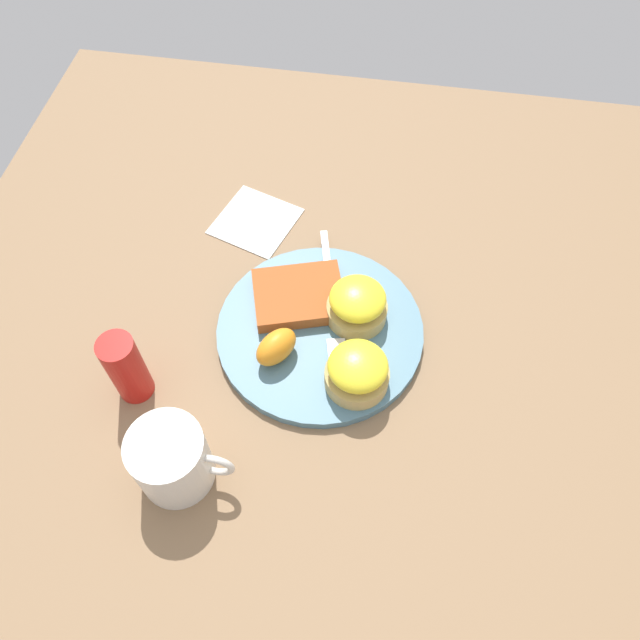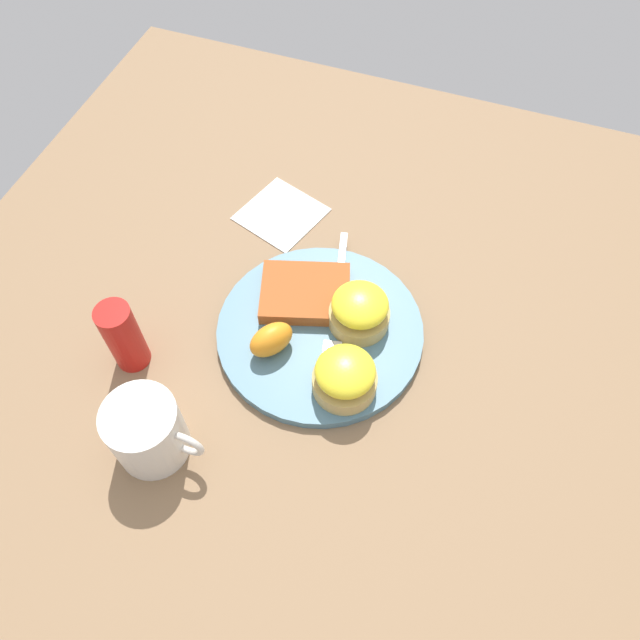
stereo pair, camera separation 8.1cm
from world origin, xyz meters
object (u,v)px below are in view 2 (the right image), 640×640
orange_wedge (271,340)px  hashbrown_patty (305,293)px  condiment_bottle (123,337)px  fork (336,309)px  cup (148,432)px  sandwich_benedict_right (360,310)px  sandwich_benedict_left (345,376)px

orange_wedge → hashbrown_patty: bearing=82.4°
hashbrown_patty → condiment_bottle: condiment_bottle is taller
fork → condiment_bottle: size_ratio=2.10×
condiment_bottle → cup: bearing=-49.4°
hashbrown_patty → cup: bearing=-110.4°
hashbrown_patty → orange_wedge: bearing=-97.6°
hashbrown_patty → fork: hashbrown_patty is taller
orange_wedge → fork: orange_wedge is taller
sandwich_benedict_right → hashbrown_patty: bearing=170.7°
sandwich_benedict_left → orange_wedge: sandwich_benedict_left is taller
sandwich_benedict_right → fork: sandwich_benedict_right is taller
sandwich_benedict_left → fork: sandwich_benedict_left is taller
fork → sandwich_benedict_left: bearing=-66.1°
cup → condiment_bottle: bearing=130.6°
sandwich_benedict_left → sandwich_benedict_right: same height
sandwich_benedict_right → orange_wedge: bearing=-140.2°
sandwich_benedict_right → orange_wedge: sandwich_benedict_right is taller
fork → hashbrown_patty: bearing=173.8°
sandwich_benedict_right → orange_wedge: 0.12m
sandwich_benedict_right → condiment_bottle: size_ratio=0.74×
sandwich_benedict_left → orange_wedge: size_ratio=1.34×
hashbrown_patty → cup: 0.27m
fork → cup: size_ratio=1.97×
orange_wedge → cup: size_ratio=0.52×
sandwich_benedict_right → sandwich_benedict_left: bearing=-82.5°
sandwich_benedict_right → cup: cup is taller
sandwich_benedict_left → fork: size_ratio=0.35×
fork → condiment_bottle: condiment_bottle is taller
cup → condiment_bottle: condiment_bottle is taller
hashbrown_patty → condiment_bottle: bearing=-138.8°
sandwich_benedict_right → hashbrown_patty: 0.08m
hashbrown_patty → cup: cup is taller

